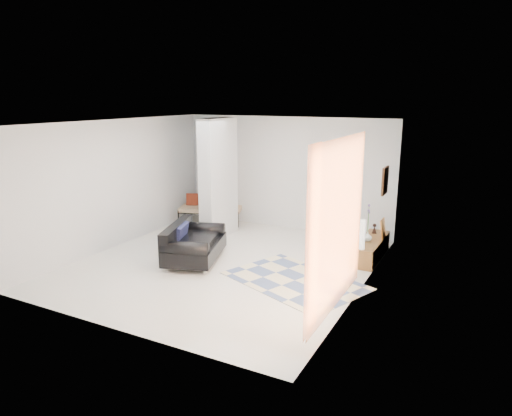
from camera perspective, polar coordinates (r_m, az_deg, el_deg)
The scene contains 17 objects.
floor at distance 9.25m, azimuth -3.97°, elevation -6.97°, with size 6.00×6.00×0.00m, color silver.
ceiling at distance 8.67m, azimuth -4.28°, elevation 10.62°, with size 6.00×6.00×0.00m, color white.
wall_back at distance 11.48m, azimuth 3.70°, elevation 4.35°, with size 6.00×6.00×0.00m, color silver.
wall_front at distance 6.57m, azimuth -17.87°, elevation -3.46°, with size 6.00×6.00×0.00m, color silver.
wall_left at distance 10.53m, azimuth -17.03°, elevation 2.92°, with size 6.00×6.00×0.00m, color silver.
wall_right at distance 7.82m, azimuth 13.37°, elevation -0.46°, with size 6.00×6.00×0.00m, color silver.
partition_column at distance 10.76m, azimuth -4.70°, elevation 3.70°, with size 0.35×1.20×2.80m, color silver.
hallway_door at distance 12.49m, azimuth -5.28°, elevation 3.31°, with size 0.85×0.06×2.04m, color silver.
curtain at distance 6.75m, azimuth 10.33°, elevation -2.10°, with size 2.55×2.55×0.00m, color #FF8443.
wall_art at distance 9.40m, azimuth 15.83°, elevation 3.31°, with size 0.04×0.45×0.55m, color #39200F.
media_console at distance 9.79m, azimuth 14.14°, elevation -4.91°, with size 0.45×1.60×0.80m.
loveseat at distance 9.40m, azimuth -8.02°, elevation -4.45°, with size 1.42×1.84×0.76m.
daybed at distance 12.12m, azimuth -5.81°, elevation 0.09°, with size 1.73×1.19×0.77m.
area_rug at distance 8.44m, azimuth 4.88°, elevation -9.04°, with size 2.42×1.61×0.01m, color beige.
cylinder_lamp at distance 9.01m, azimuth 13.16°, elevation -3.25°, with size 0.11×0.11×0.58m, color beige.
bronze_figurine at distance 10.15m, azimuth 14.58°, elevation -2.49°, with size 0.11×0.11×0.21m, color black, non-canonical shape.
vase at distance 9.58m, azimuth 13.74°, elevation -3.47°, with size 0.19×0.19×0.20m, color white.
Camera 1 is at (4.52, -7.38, 3.27)m, focal length 32.00 mm.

